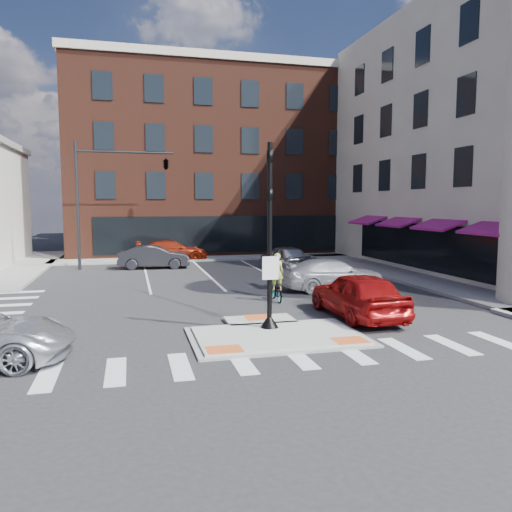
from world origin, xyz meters
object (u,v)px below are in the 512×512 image
object	(u,v)px
bg_car_dark	(154,257)
bg_car_red	(172,251)
red_sedan	(358,295)
bg_car_silver	(285,258)
cyclist	(277,285)
white_pickup	(333,275)

from	to	relation	value
bg_car_dark	bg_car_red	bearing A→B (deg)	-15.52
red_sedan	bg_car_silver	world-z (taller)	red_sedan
bg_car_red	bg_car_silver	bearing A→B (deg)	-137.78
bg_car_dark	cyclist	size ratio (longest dim) A/B	2.19
red_sedan	bg_car_silver	xyz separation A→B (m)	(1.33, 13.12, -0.06)
white_pickup	bg_car_dark	size ratio (longest dim) A/B	1.14
bg_car_silver	bg_car_red	distance (m)	9.43
red_sedan	bg_car_red	world-z (taller)	red_sedan
bg_car_dark	bg_car_red	size ratio (longest dim) A/B	0.89
bg_car_dark	bg_car_silver	world-z (taller)	bg_car_silver
white_pickup	bg_car_silver	world-z (taller)	bg_car_silver
cyclist	bg_car_silver	bearing A→B (deg)	-106.46
bg_car_red	cyclist	bearing A→B (deg)	-169.96
red_sedan	bg_car_red	size ratio (longest dim) A/B	0.98
white_pickup	bg_car_silver	distance (m)	7.42
bg_car_silver	red_sedan	bearing A→B (deg)	76.92
bg_car_silver	cyclist	xyz separation A→B (m)	(-3.32, -9.38, -0.09)
bg_car_red	cyclist	xyz separation A→B (m)	(3.11, -16.28, -0.05)
bg_car_dark	cyclist	bearing A→B (deg)	-154.98
bg_car_dark	cyclist	xyz separation A→B (m)	(4.57, -12.30, -0.05)
bg_car_red	bg_car_dark	bearing A→B (deg)	159.07
bg_car_dark	bg_car_silver	distance (m)	8.41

